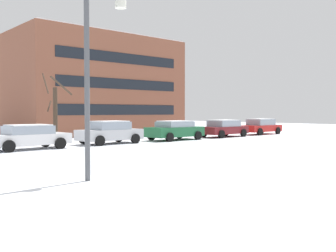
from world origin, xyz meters
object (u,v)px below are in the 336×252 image
street_lamp (94,65)px  parked_car_red (261,126)px  parked_car_silver (110,132)px  parked_car_green (175,130)px  parked_car_maroon (224,128)px  parked_car_white (28,137)px

street_lamp → parked_car_red: street_lamp is taller
parked_car_silver → parked_car_green: 5.43m
street_lamp → parked_car_maroon: bearing=30.1°
street_lamp → parked_car_white: size_ratio=1.30×
parked_car_silver → parked_car_white: bearing=-177.3°
parked_car_green → parked_car_silver: bearing=176.9°
parked_car_green → parked_car_maroon: parked_car_green is taller
parked_car_silver → parked_car_red: 16.27m
parked_car_white → parked_car_green: (10.85, -0.04, 0.03)m
parked_car_silver → parked_car_maroon: bearing=-1.8°
street_lamp → parked_car_white: (2.19, 10.79, -2.78)m
parked_car_silver → parked_car_green: parked_car_silver is taller
parked_car_green → parked_car_maroon: size_ratio=1.00×
parked_car_silver → parked_car_red: size_ratio=0.93×
parked_car_white → parked_car_maroon: bearing=-0.3°
parked_car_white → parked_car_silver: (5.42, 0.25, 0.05)m
parked_car_white → street_lamp: bearing=-101.5°
street_lamp → parked_car_white: bearing=78.5°
parked_car_silver → parked_car_maroon: size_ratio=0.95×
street_lamp → parked_car_red: size_ratio=1.26×
street_lamp → parked_car_maroon: street_lamp is taller
parked_car_green → parked_car_red: (10.85, 0.17, -0.00)m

